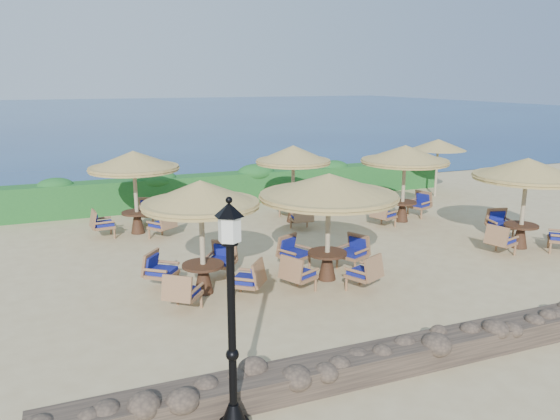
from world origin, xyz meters
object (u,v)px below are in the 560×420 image
(cafe_set_1, at_px, (328,203))
(cafe_set_4, at_px, (293,166))
(extra_parasol, at_px, (438,145))
(cafe_set_0, at_px, (201,218))
(lamp_post, at_px, (232,331))
(cafe_set_3, at_px, (134,174))
(cafe_set_5, at_px, (405,163))
(cafe_set_2, at_px, (526,182))

(cafe_set_1, height_order, cafe_set_4, same)
(extra_parasol, bearing_deg, cafe_set_0, -149.76)
(cafe_set_1, bearing_deg, extra_parasol, 39.31)
(cafe_set_1, bearing_deg, cafe_set_4, 75.32)
(cafe_set_1, bearing_deg, cafe_set_0, 174.85)
(cafe_set_4, bearing_deg, cafe_set_0, -130.86)
(extra_parasol, distance_m, cafe_set_1, 11.22)
(extra_parasol, bearing_deg, cafe_set_1, -140.69)
(lamp_post, distance_m, cafe_set_0, 5.25)
(extra_parasol, bearing_deg, cafe_set_3, -174.87)
(cafe_set_0, distance_m, cafe_set_3, 5.76)
(lamp_post, height_order, cafe_set_1, lamp_post)
(lamp_post, bearing_deg, extra_parasol, 43.60)
(extra_parasol, relative_size, cafe_set_5, 0.80)
(extra_parasol, distance_m, cafe_set_4, 7.45)
(cafe_set_0, bearing_deg, cafe_set_3, 97.11)
(lamp_post, relative_size, cafe_set_3, 1.17)
(cafe_set_1, distance_m, cafe_set_4, 5.62)
(cafe_set_2, relative_size, cafe_set_4, 1.05)
(cafe_set_4, bearing_deg, cafe_set_1, -104.68)
(lamp_post, height_order, cafe_set_0, lamp_post)
(cafe_set_2, bearing_deg, cafe_set_5, 110.47)
(extra_parasol, xyz_separation_m, cafe_set_2, (-2.28, -6.91, -0.21))
(extra_parasol, height_order, cafe_set_1, cafe_set_1)
(cafe_set_0, bearing_deg, lamp_post, -99.66)
(cafe_set_3, xyz_separation_m, cafe_set_5, (8.71, -1.92, 0.13))
(extra_parasol, xyz_separation_m, cafe_set_1, (-8.68, -7.11, -0.22))
(cafe_set_2, distance_m, cafe_set_4, 7.22)
(lamp_post, relative_size, cafe_set_5, 1.11)
(extra_parasol, height_order, cafe_set_3, cafe_set_3)
(extra_parasol, bearing_deg, cafe_set_5, -140.81)
(lamp_post, height_order, cafe_set_3, lamp_post)
(cafe_set_1, bearing_deg, cafe_set_3, 122.07)
(cafe_set_3, relative_size, cafe_set_5, 0.95)
(lamp_post, relative_size, extra_parasol, 1.38)
(lamp_post, bearing_deg, cafe_set_3, 89.13)
(cafe_set_0, xyz_separation_m, cafe_set_4, (4.46, 5.16, 0.17))
(lamp_post, distance_m, cafe_set_1, 6.28)
(cafe_set_4, bearing_deg, extra_parasol, 12.98)
(cafe_set_4, relative_size, cafe_set_5, 0.96)
(extra_parasol, relative_size, cafe_set_4, 0.84)
(cafe_set_0, height_order, cafe_set_1, same)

